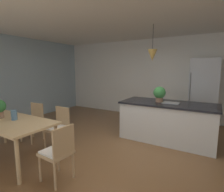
# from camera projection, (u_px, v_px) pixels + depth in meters

# --- Properties ---
(ground_plane) EXTENTS (10.00, 8.40, 0.04)m
(ground_plane) POSITION_uv_depth(u_px,v_px,m) (121.00, 158.00, 3.38)
(ground_plane) COLOR brown
(ceiling_slab) EXTENTS (10.00, 8.40, 0.12)m
(ceiling_slab) POSITION_uv_depth(u_px,v_px,m) (122.00, 4.00, 2.97)
(ceiling_slab) COLOR white
(wall_back_kitchen) EXTENTS (10.00, 0.12, 2.70)m
(wall_back_kitchen) POSITION_uv_depth(u_px,v_px,m) (166.00, 79.00, 5.95)
(wall_back_kitchen) COLOR white
(wall_back_kitchen) RESTS_ON ground_plane
(window_wall_left_glazing) EXTENTS (0.06, 8.40, 2.70)m
(window_wall_left_glazing) POSITION_uv_depth(u_px,v_px,m) (0.00, 80.00, 5.23)
(window_wall_left_glazing) COLOR #9EB7C6
(window_wall_left_glazing) RESTS_ON ground_plane
(dining_table) EXTENTS (1.86, 0.88, 0.75)m
(dining_table) POSITION_uv_depth(u_px,v_px,m) (8.00, 124.00, 3.23)
(dining_table) COLOR tan
(dining_table) RESTS_ON ground_plane
(chair_kitchen_end) EXTENTS (0.42, 0.42, 0.87)m
(chair_kitchen_end) POSITION_uv_depth(u_px,v_px,m) (58.00, 151.00, 2.60)
(chair_kitchen_end) COLOR tan
(chair_kitchen_end) RESTS_ON ground_plane
(chair_far_left) EXTENTS (0.43, 0.43, 0.87)m
(chair_far_left) POSITION_uv_depth(u_px,v_px,m) (33.00, 120.00, 4.16)
(chair_far_left) COLOR tan
(chair_far_left) RESTS_ON ground_plane
(chair_far_right) EXTENTS (0.40, 0.40, 0.87)m
(chair_far_right) POSITION_uv_depth(u_px,v_px,m) (58.00, 126.00, 3.73)
(chair_far_right) COLOR tan
(chair_far_right) RESTS_ON ground_plane
(kitchen_island) EXTENTS (2.13, 0.96, 0.91)m
(kitchen_island) POSITION_uv_depth(u_px,v_px,m) (167.00, 121.00, 4.16)
(kitchen_island) COLOR silver
(kitchen_island) RESTS_ON ground_plane
(refrigerator) EXTENTS (0.74, 0.67, 1.98)m
(refrigerator) POSITION_uv_depth(u_px,v_px,m) (204.00, 93.00, 5.07)
(refrigerator) COLOR #B2B5B7
(refrigerator) RESTS_ON ground_plane
(pendant_over_island_main) EXTENTS (0.22, 0.22, 0.83)m
(pendant_over_island_main) POSITION_uv_depth(u_px,v_px,m) (152.00, 55.00, 4.14)
(pendant_over_island_main) COLOR black
(potted_plant_on_island) EXTENTS (0.28, 0.28, 0.37)m
(potted_plant_on_island) POSITION_uv_depth(u_px,v_px,m) (159.00, 93.00, 4.17)
(potted_plant_on_island) COLOR #8C664C
(potted_plant_on_island) RESTS_ON kitchen_island
(vase_on_dining_table) EXTENTS (0.10, 0.10, 0.18)m
(vase_on_dining_table) POSITION_uv_depth(u_px,v_px,m) (14.00, 115.00, 3.22)
(vase_on_dining_table) COLOR slate
(vase_on_dining_table) RESTS_ON dining_table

